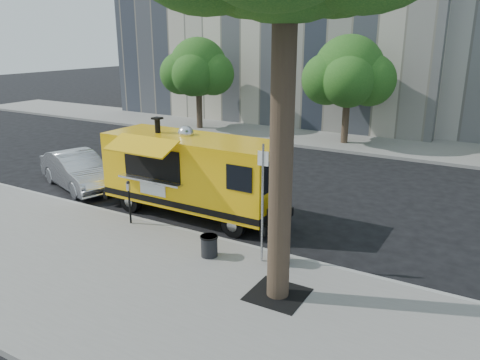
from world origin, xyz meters
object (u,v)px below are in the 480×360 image
object	(u,v)px
far_tree_a	(198,67)
sedan	(78,170)
trash_bin_right	(209,245)
food_truck	(192,172)
trash_bin_left	(279,250)
sign_post	(263,197)
parking_meter	(129,197)
far_tree_b	(349,71)

from	to	relation	value
far_tree_a	sedan	xyz separation A→B (m)	(2.58, -11.70, -3.09)
far_tree_a	trash_bin_right	xyz separation A→B (m)	(10.26, -14.28, -3.33)
food_truck	trash_bin_left	size ratio (longest dim) A/B	9.74
trash_bin_left	trash_bin_right	distance (m)	1.78
far_tree_a	trash_bin_left	xyz separation A→B (m)	(11.95, -13.71, -3.29)
sign_post	parking_meter	size ratio (longest dim) A/B	2.25
sedan	trash_bin_right	xyz separation A→B (m)	(7.68, -2.58, -0.24)
food_truck	far_tree_b	bearing A→B (deg)	85.53
food_truck	trash_bin_left	xyz separation A→B (m)	(3.98, -1.89, -0.94)
trash_bin_right	sedan	bearing A→B (deg)	161.44
trash_bin_left	far_tree_b	bearing A→B (deg)	101.81
sign_post	far_tree_b	bearing A→B (deg)	100.15
far_tree_a	food_truck	xyz separation A→B (m)	(7.97, -11.82, -2.35)
parking_meter	trash_bin_right	size ratio (longest dim) A/B	2.41
trash_bin_left	trash_bin_right	xyz separation A→B (m)	(-1.69, -0.57, -0.04)
far_tree_b	trash_bin_left	world-z (taller)	far_tree_b
sign_post	trash_bin_right	bearing A→B (deg)	-161.45
sign_post	sedan	distance (m)	9.30
food_truck	parking_meter	bearing A→B (deg)	-117.64
sign_post	trash_bin_right	xyz separation A→B (m)	(-1.29, -0.43, -1.40)
far_tree_a	parking_meter	xyz separation A→B (m)	(7.00, -13.65, -2.79)
food_truck	trash_bin_right	xyz separation A→B (m)	(2.29, -2.46, -0.98)
parking_meter	trash_bin_left	world-z (taller)	parking_meter
sedan	far_tree_a	bearing A→B (deg)	31.59
parking_meter	sedan	distance (m)	4.84
food_truck	sedan	bearing A→B (deg)	179.05
parking_meter	trash_bin_left	xyz separation A→B (m)	(4.95, -0.06, -0.49)
far_tree_b	sedan	distance (m)	14.06
far_tree_a	sedan	size ratio (longest dim) A/B	1.29
parking_meter	far_tree_b	bearing A→B (deg)	81.90
far_tree_a	sign_post	world-z (taller)	far_tree_a
far_tree_b	parking_meter	xyz separation A→B (m)	(-2.00, -14.05, -2.85)
far_tree_b	sedan	world-z (taller)	far_tree_b
sign_post	parking_meter	distance (m)	4.64
sedan	far_tree_b	bearing A→B (deg)	-8.78
parking_meter	sign_post	bearing A→B (deg)	-2.52
sedan	parking_meter	bearing A→B (deg)	-94.62
trash_bin_right	far_tree_b	bearing A→B (deg)	94.92
far_tree_b	food_truck	distance (m)	12.50
far_tree_a	far_tree_b	xyz separation A→B (m)	(9.00, 0.40, 0.06)
trash_bin_right	trash_bin_left	bearing A→B (deg)	18.74
food_truck	sign_post	bearing A→B (deg)	-29.17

